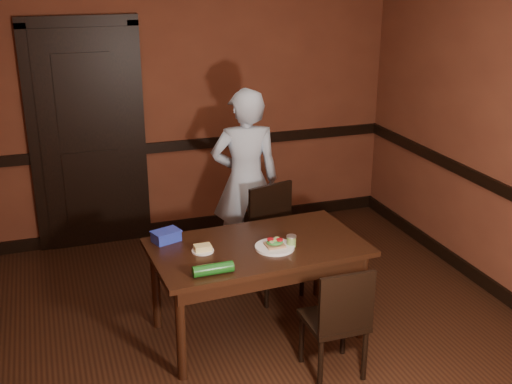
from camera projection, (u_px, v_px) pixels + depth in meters
floor at (272, 345)px, 4.59m from camera, size 4.00×4.50×0.01m
wall_back at (192, 99)px, 6.13m from camera, size 4.00×0.02×2.70m
wall_front at (508, 359)px, 2.13m from camera, size 4.00×0.02×2.70m
dado_back at (194, 144)px, 6.27m from camera, size 4.00×0.03×0.10m
baseboard_back at (197, 223)px, 6.56m from camera, size 4.00×0.03×0.12m
baseboard_right at (502, 294)px, 5.17m from camera, size 0.03×4.50×0.12m
door at (88, 134)px, 5.89m from camera, size 1.05×0.07×2.20m
dining_table at (257, 289)px, 4.65m from camera, size 1.54×0.92×0.70m
chair_far at (272, 244)px, 5.18m from camera, size 0.50×0.50×0.88m
chair_near at (334, 318)px, 4.18m from camera, size 0.37×0.37×0.80m
person at (245, 181)px, 5.51m from camera, size 0.64×0.48×1.62m
sandwich_plate at (275, 246)px, 4.47m from camera, size 0.28×0.28×0.07m
sauce_jar at (291, 241)px, 4.49m from camera, size 0.07×0.07×0.08m
cheese_saucer at (203, 249)px, 4.42m from camera, size 0.15×0.15×0.05m
food_tub at (166, 236)px, 4.57m from camera, size 0.23×0.19×0.08m
wrapped_veg at (213, 269)px, 4.09m from camera, size 0.27×0.08×0.07m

